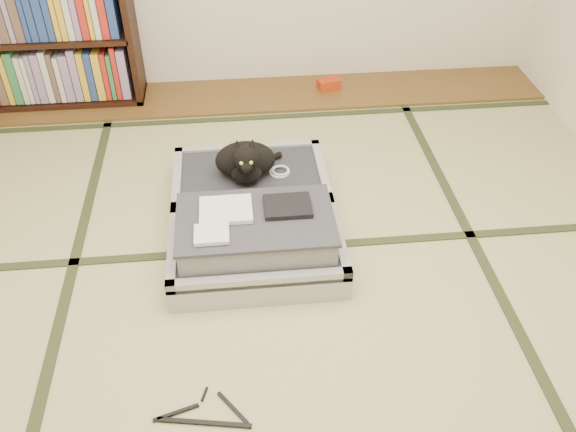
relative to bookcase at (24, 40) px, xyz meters
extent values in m
plane|color=#C5BB83|center=(1.49, -2.07, -0.45)|extent=(4.50, 4.50, 0.00)
cube|color=brown|center=(1.49, -0.07, -0.44)|extent=(4.00, 0.50, 0.02)
cube|color=#B2300E|center=(2.00, -0.04, -0.40)|extent=(0.17, 0.12, 0.07)
cube|color=#2D381E|center=(0.49, -2.07, -0.45)|extent=(0.05, 4.50, 0.01)
cube|color=#2D381E|center=(2.49, -2.07, -0.45)|extent=(0.05, 4.50, 0.01)
cube|color=#2D381E|center=(1.49, -1.67, -0.45)|extent=(4.00, 0.05, 0.01)
cube|color=#2D381E|center=(1.49, -0.37, -0.45)|extent=(4.00, 0.05, 0.01)
cube|color=black|center=(0.69, 0.00, 0.02)|extent=(0.04, 0.33, 0.91)
cube|color=black|center=(0.00, 0.00, -0.42)|extent=(1.42, 0.33, 0.04)
cube|color=black|center=(0.00, 0.00, 0.02)|extent=(1.36, 0.33, 0.03)
cube|color=black|center=(0.00, 0.15, 0.02)|extent=(1.42, 0.02, 0.91)
cube|color=gray|center=(0.00, -0.02, -0.20)|extent=(1.28, 0.23, 0.39)
cube|color=gray|center=(0.00, -0.02, 0.21)|extent=(1.28, 0.23, 0.35)
cube|color=#A09FA4|center=(1.39, -1.78, -0.38)|extent=(0.83, 0.55, 0.14)
cube|color=#303239|center=(1.39, -1.78, -0.34)|extent=(0.74, 0.46, 0.11)
cube|color=#A09FA4|center=(1.39, -2.03, -0.30)|extent=(0.83, 0.04, 0.06)
cube|color=#A09FA4|center=(1.39, -1.52, -0.30)|extent=(0.83, 0.04, 0.06)
cube|color=#A09FA4|center=(1.00, -1.78, -0.30)|extent=(0.04, 0.55, 0.06)
cube|color=#A09FA4|center=(1.78, -1.78, -0.30)|extent=(0.04, 0.55, 0.06)
cube|color=#A09FA4|center=(1.39, -1.23, -0.38)|extent=(0.83, 0.55, 0.14)
cube|color=#303239|center=(1.39, -1.23, -0.34)|extent=(0.74, 0.46, 0.11)
cube|color=#A09FA4|center=(1.39, -1.48, -0.30)|extent=(0.83, 0.04, 0.06)
cube|color=#A09FA4|center=(1.39, -0.97, -0.30)|extent=(0.83, 0.04, 0.06)
cube|color=#A09FA4|center=(1.00, -1.23, -0.30)|extent=(0.04, 0.55, 0.06)
cube|color=#A09FA4|center=(1.78, -1.23, -0.30)|extent=(0.04, 0.55, 0.06)
cylinder|color=black|center=(1.39, -1.50, -0.30)|extent=(0.74, 0.03, 0.03)
cube|color=gray|center=(1.39, -1.78, -0.24)|extent=(0.71, 0.43, 0.14)
cube|color=#3F3E47|center=(1.39, -1.78, -0.16)|extent=(0.73, 0.45, 0.02)
cube|color=white|center=(1.25, -1.72, -0.14)|extent=(0.24, 0.20, 0.02)
cube|color=black|center=(1.54, -1.72, -0.14)|extent=(0.22, 0.18, 0.02)
cube|color=white|center=(1.19, -1.89, -0.14)|extent=(0.15, 0.13, 0.02)
cube|color=white|center=(1.14, -2.04, -0.37)|extent=(0.07, 0.01, 0.05)
cube|color=white|center=(1.28, -2.04, -0.39)|extent=(0.06, 0.01, 0.04)
cube|color=orange|center=(1.66, -2.04, -0.37)|extent=(0.06, 0.01, 0.04)
cube|color=#197F33|center=(1.58, -2.04, -0.35)|extent=(0.04, 0.01, 0.03)
ellipsoid|color=black|center=(1.36, -1.24, -0.19)|extent=(0.32, 0.21, 0.20)
ellipsoid|color=black|center=(1.36, -1.33, -0.22)|extent=(0.16, 0.11, 0.11)
ellipsoid|color=black|center=(1.36, -1.36, -0.10)|extent=(0.14, 0.13, 0.13)
sphere|color=black|center=(1.36, -1.42, -0.12)|extent=(0.06, 0.06, 0.06)
cone|color=black|center=(1.33, -1.34, -0.03)|extent=(0.05, 0.06, 0.06)
cone|color=black|center=(1.40, -1.34, -0.03)|extent=(0.05, 0.06, 0.06)
sphere|color=#A5BF33|center=(1.34, -1.42, -0.09)|extent=(0.02, 0.02, 0.02)
sphere|color=#A5BF33|center=(1.39, -1.42, -0.09)|extent=(0.02, 0.02, 0.02)
cylinder|color=black|center=(1.48, -1.14, -0.27)|extent=(0.19, 0.12, 0.04)
torus|color=white|center=(1.55, -1.24, -0.29)|extent=(0.11, 0.11, 0.02)
torus|color=white|center=(1.55, -1.24, -0.27)|extent=(0.10, 0.10, 0.01)
cube|color=black|center=(1.13, -2.62, -0.44)|extent=(0.36, 0.08, 0.01)
cube|color=black|center=(1.02, -2.57, -0.44)|extent=(0.18, 0.06, 0.01)
cube|color=black|center=(1.24, -2.57, -0.44)|extent=(0.12, 0.15, 0.01)
cylinder|color=black|center=(1.13, -2.49, -0.44)|extent=(0.03, 0.06, 0.01)
camera|label=1|loc=(1.32, -3.93, 1.62)|focal=38.00mm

